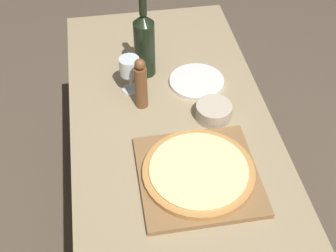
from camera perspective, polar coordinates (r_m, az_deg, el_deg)
The scene contains 8 objects.
dining_table at distance 1.61m, azimuth 1.36°, elevation -5.65°, with size 0.71×1.77×0.75m.
cutting_board at distance 1.47m, azimuth 3.71°, elevation -6.04°, with size 0.37×0.37×0.02m.
pizza at distance 1.45m, azimuth 3.75°, elevation -5.53°, with size 0.35×0.35×0.02m.
wine_bottle at distance 1.77m, azimuth -2.89°, elevation 9.98°, with size 0.08×0.08×0.33m.
pepper_mill at distance 1.64m, azimuth -3.32°, elevation 5.09°, with size 0.04×0.04×0.21m.
wine_glass at distance 1.70m, azimuth -4.70°, elevation 7.07°, with size 0.07×0.07×0.14m.
small_bowl at distance 1.64m, azimuth 5.60°, elevation 1.76°, with size 0.13×0.13×0.06m.
dinner_plate at distance 1.79m, azimuth 3.52°, elevation 5.45°, with size 0.21×0.21×0.01m.
Camera 1 is at (-0.20, -1.00, 1.90)m, focal length 50.00 mm.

